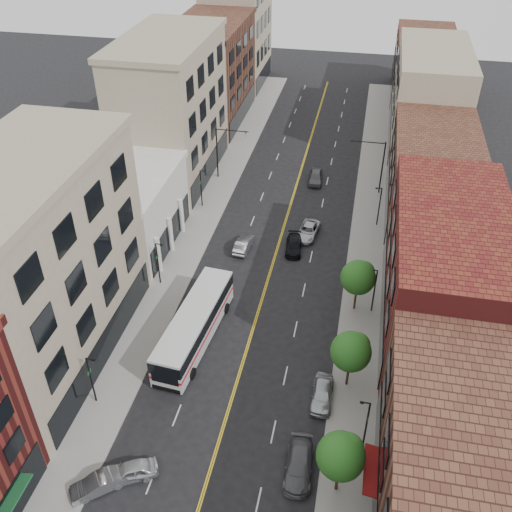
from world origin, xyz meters
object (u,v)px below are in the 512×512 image
Objects in this scene: car_angle_a at (129,471)px; car_lane_c at (316,177)px; city_bus at (195,324)px; car_parked_mid at (299,465)px; car_parked_far at (322,394)px; car_lane_behind at (243,244)px; car_lane_a at (294,245)px; car_lane_b at (308,231)px; car_angle_b at (98,484)px.

car_lane_c reaches higher than car_angle_a.
city_bus is 16.41m from car_parked_mid.
car_parked_far is (0.95, 7.01, 0.03)m from car_parked_mid.
car_parked_far is at bearing 79.88° from car_parked_mid.
car_lane_c is (6.16, 17.56, 0.07)m from car_lane_behind.
car_parked_mid is at bearing -40.62° from city_bus.
car_parked_far is at bearing 100.65° from car_angle_a.
car_angle_a reaches higher than car_lane_a.
car_parked_far is at bearing -72.22° from car_lane_b.
car_lane_a is at bearing 139.56° from car_angle_a.
city_bus is 21.11m from car_lane_b.
car_angle_a reaches higher than car_lane_behind.
car_lane_a is (-5.54, 20.93, -0.10)m from car_parked_far.
car_angle_b is 18.65m from car_parked_far.
car_parked_far is at bearing 89.00° from car_angle_b.
car_angle_a is 12.41m from car_parked_mid.
car_parked_mid is (11.40, -11.73, -1.29)m from city_bus.
car_parked_mid is 28.81m from car_lane_behind.
car_lane_behind is at bearing -175.53° from car_lane_a.
car_parked_mid is at bearing -86.32° from car_lane_a.
car_angle_b is at bearing -164.98° from car_parked_mid.
car_parked_far is 22.85m from car_lane_behind.
car_lane_c reaches higher than car_parked_far.
car_angle_b is 14.51m from car_parked_mid.
car_lane_behind is 8.07m from car_lane_b.
car_lane_behind is 18.61m from car_lane_c.
car_parked_far is 21.65m from car_lane_a.
car_angle_a is 0.84× the size of car_parked_mid.
car_lane_a is 3.49m from car_lane_b.
car_parked_mid is 1.03× the size of car_lane_b.
car_lane_c is at bearing 97.02° from car_parked_far.
car_lane_b is at bearing 64.00° from car_lane_a.
car_angle_a is at bearing 88.82° from car_angle_b.
car_parked_far is 0.99× the size of car_lane_a.
city_bus is 17.64m from car_lane_a.
car_angle_a is at bearing -102.87° from car_lane_c.
car_angle_a is at bearing -96.59° from car_lane_b.
city_bus is at bearing 158.50° from car_parked_far.
car_angle_a is at bearing -87.31° from city_bus.
car_lane_b is (1.21, 3.27, 0.02)m from car_lane_a.
car_parked_mid is at bearing -76.19° from car_lane_b.
car_angle_a is 2.26m from car_angle_b.
car_parked_mid is 1.09× the size of car_lane_c.
car_lane_behind is at bearing 118.68° from car_parked_far.
car_parked_far is at bearing -80.82° from car_lane_a.
car_lane_b is (6.85, 4.27, -0.03)m from car_lane_behind.
car_lane_behind is (3.63, 31.28, 0.02)m from car_angle_b.
car_lane_b is 1.07× the size of car_lane_c.
car_parked_far is 0.97× the size of car_lane_c.
car_angle_b is at bearing -104.65° from car_lane_c.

